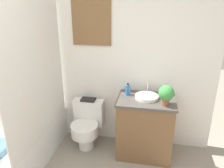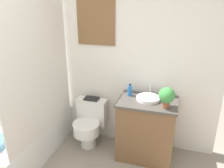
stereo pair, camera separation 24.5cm
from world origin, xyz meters
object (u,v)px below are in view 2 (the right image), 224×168
Objects in this scene: toilet at (89,123)px; potted_plant at (167,96)px; soap_bottle at (130,90)px; sink at (148,98)px; book_on_tank at (92,99)px.

toilet is 2.64× the size of potted_plant.
soap_bottle is (0.54, 0.06, 0.52)m from toilet.
toilet is at bearing 179.64° from sink.
soap_bottle is 0.58m from book_on_tank.
book_on_tank is at bearing 174.30° from soap_bottle.
potted_plant is (0.99, -0.15, 0.59)m from toilet.
sink is 0.25m from soap_bottle.
sink is at bearing -0.36° from toilet.
potted_plant is (0.45, -0.21, 0.07)m from soap_bottle.
sink is at bearing -8.65° from book_on_tank.
toilet is 0.33m from book_on_tank.
sink is at bearing 145.47° from potted_plant.
soap_bottle reaches higher than toilet.
toilet is 0.75m from soap_bottle.
sink is 0.29m from potted_plant.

